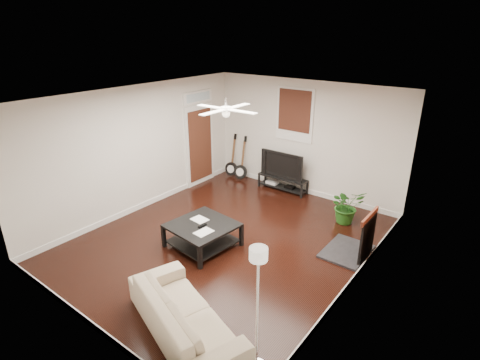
% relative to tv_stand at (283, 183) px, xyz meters
% --- Properties ---
extents(room, '(5.01, 6.01, 2.81)m').
position_rel_tv_stand_xyz_m(room, '(0.44, -2.78, 1.22)').
color(room, black).
rests_on(room, ground).
extents(brick_accent, '(0.02, 2.20, 2.80)m').
position_rel_tv_stand_xyz_m(brick_accent, '(2.92, -1.78, 1.22)').
color(brick_accent, brown).
rests_on(brick_accent, floor).
extents(fireplace, '(0.80, 1.10, 0.92)m').
position_rel_tv_stand_xyz_m(fireplace, '(2.64, -1.78, 0.28)').
color(fireplace, black).
rests_on(fireplace, floor).
extents(window_back, '(1.00, 0.06, 1.30)m').
position_rel_tv_stand_xyz_m(window_back, '(0.14, 0.19, 1.77)').
color(window_back, '#36160E').
rests_on(window_back, wall_back).
extents(door_left, '(0.08, 1.00, 2.50)m').
position_rel_tv_stand_xyz_m(door_left, '(-2.02, -0.88, 1.07)').
color(door_left, white).
rests_on(door_left, wall_left).
extents(tv_stand, '(1.31, 0.35, 0.37)m').
position_rel_tv_stand_xyz_m(tv_stand, '(0.00, 0.00, 0.00)').
color(tv_stand, black).
rests_on(tv_stand, floor).
extents(tv, '(1.17, 0.15, 0.67)m').
position_rel_tv_stand_xyz_m(tv, '(0.00, 0.02, 0.52)').
color(tv, black).
rests_on(tv, tv_stand).
extents(coffee_table, '(1.23, 1.23, 0.47)m').
position_rel_tv_stand_xyz_m(coffee_table, '(0.19, -3.24, 0.05)').
color(coffee_table, black).
rests_on(coffee_table, floor).
extents(sofa, '(2.29, 1.49, 0.62)m').
position_rel_tv_stand_xyz_m(sofa, '(1.52, -5.04, 0.13)').
color(sofa, tan).
rests_on(sofa, floor).
extents(floor_lamp, '(0.37, 0.37, 1.74)m').
position_rel_tv_stand_xyz_m(floor_lamp, '(2.64, -4.94, 0.69)').
color(floor_lamp, silver).
rests_on(floor_lamp, floor).
extents(potted_plant, '(0.91, 0.92, 0.77)m').
position_rel_tv_stand_xyz_m(potted_plant, '(1.99, -0.67, 0.20)').
color(potted_plant, '#215A19').
rests_on(potted_plant, floor).
extents(guitar_left, '(0.40, 0.31, 1.22)m').
position_rel_tv_stand_xyz_m(guitar_left, '(-1.66, -0.03, 0.43)').
color(guitar_left, black).
rests_on(guitar_left, floor).
extents(guitar_right, '(0.43, 0.34, 1.22)m').
position_rel_tv_stand_xyz_m(guitar_right, '(-1.31, -0.06, 0.43)').
color(guitar_right, black).
rests_on(guitar_right, floor).
extents(ceiling_fan, '(1.24, 1.24, 0.32)m').
position_rel_tv_stand_xyz_m(ceiling_fan, '(0.44, -2.78, 2.42)').
color(ceiling_fan, white).
rests_on(ceiling_fan, ceiling).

